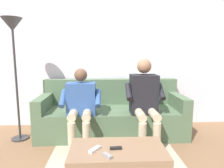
{
  "coord_description": "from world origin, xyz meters",
  "views": [
    {
      "loc": [
        0.14,
        2.86,
        1.23
      ],
      "look_at": [
        0.0,
        -0.03,
        0.79
      ],
      "focal_mm": 31.62,
      "sensor_mm": 36.0,
      "label": 1
    }
  ],
  "objects_px": {
    "couch": "(112,115)",
    "person_right_seated": "(81,103)",
    "coffee_table": "(118,165)",
    "floor_lamp": "(13,38)",
    "person_left_seated": "(144,97)",
    "remote_gray": "(107,155)",
    "remote_black": "(116,148)",
    "remote_white": "(95,149)"
  },
  "relations": [
    {
      "from": "remote_gray",
      "to": "couch",
      "type": "bearing_deg",
      "value": 139.07
    },
    {
      "from": "remote_black",
      "to": "person_left_seated",
      "type": "bearing_deg",
      "value": -121.26
    },
    {
      "from": "couch",
      "to": "person_left_seated",
      "type": "bearing_deg",
      "value": 140.79
    },
    {
      "from": "coffee_table",
      "to": "remote_black",
      "type": "relative_size",
      "value": 8.09
    },
    {
      "from": "couch",
      "to": "remote_gray",
      "type": "bearing_deg",
      "value": 85.7
    },
    {
      "from": "person_left_seated",
      "to": "remote_white",
      "type": "distance_m",
      "value": 1.15
    },
    {
      "from": "person_left_seated",
      "to": "remote_white",
      "type": "bearing_deg",
      "value": 54.31
    },
    {
      "from": "couch",
      "to": "floor_lamp",
      "type": "distance_m",
      "value": 1.8
    },
    {
      "from": "couch",
      "to": "remote_white",
      "type": "height_order",
      "value": "couch"
    },
    {
      "from": "coffee_table",
      "to": "person_left_seated",
      "type": "distance_m",
      "value": 1.08
    },
    {
      "from": "person_right_seated",
      "to": "floor_lamp",
      "type": "distance_m",
      "value": 1.28
    },
    {
      "from": "coffee_table",
      "to": "person_right_seated",
      "type": "distance_m",
      "value": 1.02
    },
    {
      "from": "person_left_seated",
      "to": "remote_gray",
      "type": "relative_size",
      "value": 10.58
    },
    {
      "from": "couch",
      "to": "person_right_seated",
      "type": "distance_m",
      "value": 0.65
    },
    {
      "from": "couch",
      "to": "floor_lamp",
      "type": "relative_size",
      "value": 1.27
    },
    {
      "from": "couch",
      "to": "person_left_seated",
      "type": "distance_m",
      "value": 0.67
    },
    {
      "from": "person_right_seated",
      "to": "remote_white",
      "type": "distance_m",
      "value": 0.93
    },
    {
      "from": "couch",
      "to": "person_right_seated",
      "type": "xyz_separation_m",
      "value": [
        0.43,
        0.38,
        0.3
      ]
    },
    {
      "from": "person_left_seated",
      "to": "remote_white",
      "type": "relative_size",
      "value": 8.59
    },
    {
      "from": "person_left_seated",
      "to": "floor_lamp",
      "type": "relative_size",
      "value": 0.68
    },
    {
      "from": "couch",
      "to": "floor_lamp",
      "type": "height_order",
      "value": "floor_lamp"
    },
    {
      "from": "person_left_seated",
      "to": "floor_lamp",
      "type": "distance_m",
      "value": 1.97
    },
    {
      "from": "coffee_table",
      "to": "remote_white",
      "type": "height_order",
      "value": "remote_white"
    },
    {
      "from": "person_right_seated",
      "to": "person_left_seated",
      "type": "bearing_deg",
      "value": -177.97
    },
    {
      "from": "couch",
      "to": "remote_black",
      "type": "distance_m",
      "value": 1.24
    },
    {
      "from": "remote_black",
      "to": "remote_gray",
      "type": "bearing_deg",
      "value": 54.19
    },
    {
      "from": "person_right_seated",
      "to": "remote_gray",
      "type": "bearing_deg",
      "value": 108.45
    },
    {
      "from": "remote_gray",
      "to": "person_right_seated",
      "type": "bearing_deg",
      "value": 161.81
    },
    {
      "from": "coffee_table",
      "to": "remote_gray",
      "type": "height_order",
      "value": "remote_gray"
    },
    {
      "from": "person_right_seated",
      "to": "remote_black",
      "type": "bearing_deg",
      "value": 115.9
    },
    {
      "from": "coffee_table",
      "to": "couch",
      "type": "bearing_deg",
      "value": -90.0
    },
    {
      "from": "person_left_seated",
      "to": "remote_gray",
      "type": "height_order",
      "value": "person_left_seated"
    },
    {
      "from": "couch",
      "to": "remote_gray",
      "type": "relative_size",
      "value": 19.8
    },
    {
      "from": "person_right_seated",
      "to": "remote_white",
      "type": "bearing_deg",
      "value": 103.96
    },
    {
      "from": "coffee_table",
      "to": "floor_lamp",
      "type": "relative_size",
      "value": 0.53
    },
    {
      "from": "coffee_table",
      "to": "person_left_seated",
      "type": "height_order",
      "value": "person_left_seated"
    },
    {
      "from": "person_left_seated",
      "to": "remote_gray",
      "type": "distance_m",
      "value": 1.19
    },
    {
      "from": "person_right_seated",
      "to": "remote_white",
      "type": "relative_size",
      "value": 7.67
    },
    {
      "from": "couch",
      "to": "coffee_table",
      "type": "bearing_deg",
      "value": 90.0
    },
    {
      "from": "coffee_table",
      "to": "remote_gray",
      "type": "xyz_separation_m",
      "value": [
        0.1,
        0.16,
        0.18
      ]
    },
    {
      "from": "remote_black",
      "to": "person_right_seated",
      "type": "bearing_deg",
      "value": -68.25
    },
    {
      "from": "person_left_seated",
      "to": "remote_gray",
      "type": "bearing_deg",
      "value": 62.26
    }
  ]
}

